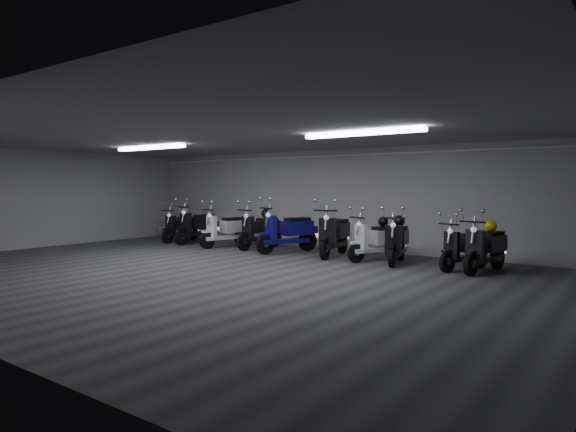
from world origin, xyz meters
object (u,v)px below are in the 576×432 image
Objects in this scene: scooter_6 at (375,234)px; scooter_7 at (397,235)px; scooter_9 at (485,240)px; helmet_3 at (399,221)px; scooter_8 at (464,241)px; scooter_5 at (334,227)px; helmet_1 at (383,222)px; scooter_2 at (225,224)px; scooter_4 at (287,225)px; scooter_3 at (260,224)px; helmet_2 at (491,226)px; scooter_0 at (180,222)px; bicycle at (175,219)px; helmet_0 at (266,213)px; scooter_1 at (197,220)px.

scooter_7 reaches higher than scooter_6.
scooter_9 is 6.67× the size of helmet_3.
scooter_7 is 1.52m from scooter_8.
scooter_5 is 8.24× the size of helmet_1.
scooter_2 is 0.92× the size of scooter_4.
scooter_3 is 7.62× the size of helmet_2.
scooter_0 reaches higher than helmet_2.
bicycle is 3.91m from helmet_0.
scooter_3 is 3.88m from bicycle.
scooter_8 is at bearing -14.73° from scooter_5.
helmet_0 is (-4.31, 0.61, 0.32)m from scooter_7.
scooter_3 is 0.39m from helmet_0.
scooter_4 is at bearing -157.45° from scooter_6.
scooter_4 is 1.15× the size of scooter_6.
scooter_9 is 10.18m from bicycle.
scooter_2 is at bearing 165.66° from scooter_7.
scooter_4 is at bearing -86.30° from bicycle.
scooter_5 is 1.19× the size of scooter_8.
helmet_1 is 0.90× the size of helmet_3.
scooter_4 reaches higher than scooter_1.
scooter_5 is 1.10× the size of scooter_7.
scooter_6 reaches higher than helmet_2.
scooter_9 is at bearing -3.62° from scooter_1.
scooter_2 is 5.35m from scooter_7.
scooter_7 is 4.37m from helmet_0.
helmet_2 is (2.50, -0.14, 0.02)m from helmet_1.
scooter_4 is at bearing 12.87° from scooter_2.
scooter_5 reaches higher than scooter_1.
scooter_8 is at bearing -158.23° from helmet_2.
scooter_3 is at bearing -161.73° from scooter_6.
scooter_1 is 6.22m from helmet_1.
helmet_3 is at bearing 24.15° from scooter_4.
scooter_8 reaches higher than helmet_1.
scooter_7 is at bearing -17.53° from scooter_5.
bicycle is 8.16m from helmet_3.
scooter_9 reaches higher than helmet_3.
scooter_3 is 6.94× the size of helmet_0.
scooter_4 is 5.06m from bicycle.
helmet_0 is at bearing 7.42° from scooter_1.
scooter_2 reaches higher than helmet_1.
scooter_3 is at bearing 178.48° from helmet_3.
bicycle is (-7.61, 0.51, 0.02)m from scooter_6.
scooter_3 is at bearing 29.49° from scooter_2.
helmet_2 is (6.31, -0.42, -0.05)m from helmet_0.
scooter_1 is 6.13m from scooter_6.
scooter_8 is (1.52, 0.00, -0.05)m from scooter_7.
bicycle is (-3.87, 0.27, -0.02)m from scooter_3.
scooter_6 reaches higher than scooter_8.
scooter_4 is (1.16, -0.27, 0.05)m from scooter_3.
helmet_2 is (2.00, 0.19, 0.28)m from scooter_7.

